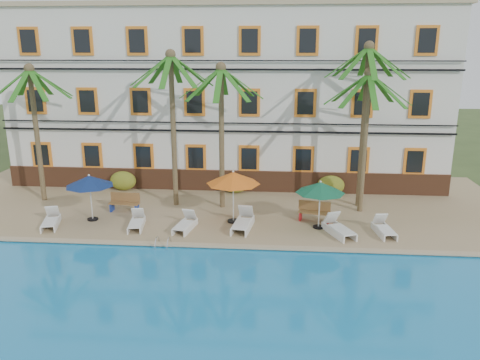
# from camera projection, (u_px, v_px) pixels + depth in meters

# --- Properties ---
(ground) EXTENTS (100.00, 100.00, 0.00)m
(ground) POSITION_uv_depth(u_px,v_px,m) (204.00, 243.00, 20.07)
(ground) COLOR #384C23
(ground) RESTS_ON ground
(pool_deck) EXTENTS (30.00, 12.00, 0.25)m
(pool_deck) POSITION_uv_depth(u_px,v_px,m) (218.00, 203.00, 24.84)
(pool_deck) COLOR tan
(pool_deck) RESTS_ON ground
(swimming_pool) EXTENTS (26.00, 12.00, 0.20)m
(swimming_pool) POSITION_uv_depth(u_px,v_px,m) (166.00, 337.00, 13.33)
(swimming_pool) COLOR #1981C1
(swimming_pool) RESTS_ON ground
(pool_coping) EXTENTS (30.00, 0.35, 0.06)m
(pool_coping) POSITION_uv_depth(u_px,v_px,m) (200.00, 245.00, 19.13)
(pool_coping) COLOR tan
(pool_coping) RESTS_ON pool_deck
(hotel_building) EXTENTS (25.40, 6.44, 10.22)m
(hotel_building) POSITION_uv_depth(u_px,v_px,m) (228.00, 95.00, 28.21)
(hotel_building) COLOR silver
(hotel_building) RESTS_ON pool_deck
(palm_a) EXTENTS (4.06, 4.06, 7.11)m
(palm_a) POSITION_uv_depth(u_px,v_px,m) (34.00, 114.00, 23.82)
(palm_a) COLOR brown
(palm_a) RESTS_ON pool_deck
(palm_b) EXTENTS (4.06, 4.06, 7.80)m
(palm_b) POSITION_uv_depth(u_px,v_px,m) (172.00, 108.00, 22.90)
(palm_b) COLOR brown
(palm_b) RESTS_ON pool_deck
(palm_c) EXTENTS (4.06, 4.06, 7.21)m
(palm_c) POSITION_uv_depth(u_px,v_px,m) (221.00, 116.00, 22.66)
(palm_c) COLOR brown
(palm_c) RESTS_ON pool_deck
(palm_d) EXTENTS (4.06, 4.06, 8.17)m
(palm_d) POSITION_uv_depth(u_px,v_px,m) (365.00, 104.00, 22.73)
(palm_d) COLOR brown
(palm_d) RESTS_ON pool_deck
(palm_e) EXTENTS (4.06, 4.06, 6.98)m
(palm_e) POSITION_uv_depth(u_px,v_px,m) (366.00, 121.00, 22.09)
(palm_e) COLOR brown
(palm_e) RESTS_ON pool_deck
(shrub_left) EXTENTS (1.50, 0.90, 1.10)m
(shrub_left) POSITION_uv_depth(u_px,v_px,m) (123.00, 181.00, 26.64)
(shrub_left) COLOR #2D611B
(shrub_left) RESTS_ON pool_deck
(shrub_mid) EXTENTS (1.50, 0.90, 1.10)m
(shrub_mid) POSITION_uv_depth(u_px,v_px,m) (235.00, 183.00, 26.14)
(shrub_mid) COLOR #2D611B
(shrub_mid) RESTS_ON pool_deck
(shrub_right) EXTENTS (1.50, 0.90, 1.10)m
(shrub_right) POSITION_uv_depth(u_px,v_px,m) (331.00, 185.00, 25.72)
(shrub_right) COLOR #2D611B
(shrub_right) RESTS_ON pool_deck
(umbrella_blue) EXTENTS (2.23, 2.23, 2.23)m
(umbrella_blue) POSITION_uv_depth(u_px,v_px,m) (89.00, 181.00, 21.57)
(umbrella_blue) COLOR black
(umbrella_blue) RESTS_ON pool_deck
(umbrella_red) EXTENTS (2.48, 2.48, 2.48)m
(umbrella_red) POSITION_uv_depth(u_px,v_px,m) (233.00, 178.00, 21.25)
(umbrella_red) COLOR black
(umbrella_red) RESTS_ON pool_deck
(umbrella_green) EXTENTS (2.20, 2.20, 2.21)m
(umbrella_green) POSITION_uv_depth(u_px,v_px,m) (320.00, 188.00, 20.60)
(umbrella_green) COLOR black
(umbrella_green) RESTS_ON pool_deck
(lounger_a) EXTENTS (1.09, 1.86, 0.83)m
(lounger_a) POSITION_uv_depth(u_px,v_px,m) (51.00, 220.00, 21.23)
(lounger_a) COLOR silver
(lounger_a) RESTS_ON pool_deck
(lounger_b) EXTENTS (0.83, 1.74, 0.79)m
(lounger_b) POSITION_uv_depth(u_px,v_px,m) (137.00, 222.00, 21.07)
(lounger_b) COLOR silver
(lounger_b) RESTS_ON pool_deck
(lounger_c) EXTENTS (0.90, 1.80, 0.81)m
(lounger_c) POSITION_uv_depth(u_px,v_px,m) (185.00, 224.00, 20.84)
(lounger_c) COLOR silver
(lounger_c) RESTS_ON pool_deck
(lounger_d) EXTENTS (0.97, 2.08, 0.95)m
(lounger_d) POSITION_uv_depth(u_px,v_px,m) (243.00, 222.00, 20.93)
(lounger_d) COLOR silver
(lounger_d) RESTS_ON pool_deck
(lounger_e) EXTENTS (1.38, 2.01, 0.90)m
(lounger_e) POSITION_uv_depth(u_px,v_px,m) (338.00, 228.00, 20.26)
(lounger_e) COLOR silver
(lounger_e) RESTS_ON pool_deck
(lounger_f) EXTENTS (0.84, 1.77, 0.81)m
(lounger_f) POSITION_uv_depth(u_px,v_px,m) (384.00, 228.00, 20.30)
(lounger_f) COLOR silver
(lounger_f) RESTS_ON pool_deck
(bench_left) EXTENTS (1.53, 0.57, 0.93)m
(bench_left) POSITION_uv_depth(u_px,v_px,m) (125.00, 202.00, 23.15)
(bench_left) COLOR olive
(bench_left) RESTS_ON pool_deck
(bench_right) EXTENTS (1.57, 0.79, 0.93)m
(bench_right) POSITION_uv_depth(u_px,v_px,m) (315.00, 211.00, 21.85)
(bench_right) COLOR olive
(bench_right) RESTS_ON pool_deck
(pool_ladder) EXTENTS (0.54, 0.74, 0.74)m
(pool_ladder) POSITION_uv_depth(u_px,v_px,m) (163.00, 246.00, 19.16)
(pool_ladder) COLOR silver
(pool_ladder) RESTS_ON ground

